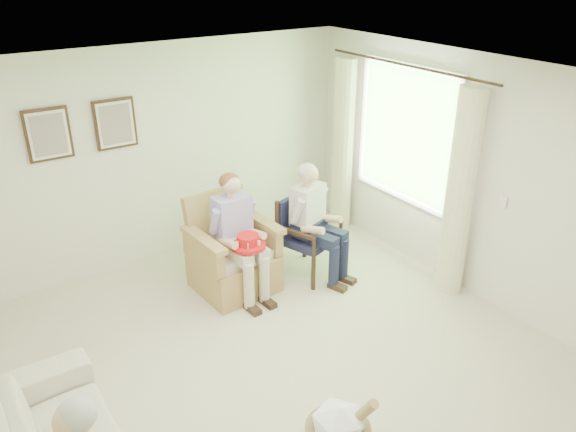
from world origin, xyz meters
The scene contains 14 objects.
floor centered at (0.00, 0.00, 0.00)m, with size 5.50×5.50×0.00m, color beige.
back_wall centered at (0.00, 2.75, 1.30)m, with size 5.00×0.04×2.60m, color silver.
right_wall centered at (2.50, 0.00, 1.30)m, with size 0.04×5.50×2.60m, color silver.
ceiling centered at (0.00, 0.00, 2.60)m, with size 5.00×5.50×0.02m, color white.
window centered at (2.46, 1.20, 1.58)m, with size 0.13×2.50×1.63m.
curtain_left centered at (2.33, 0.22, 1.15)m, with size 0.34×0.34×2.30m, color beige.
curtain_right centered at (2.33, 2.18, 1.15)m, with size 0.34×0.34×2.30m, color beige.
framed_print_left centered at (-1.15, 2.71, 1.78)m, with size 0.45×0.05×0.55m.
framed_print_right centered at (-0.45, 2.71, 1.78)m, with size 0.45×0.05×0.55m.
wicker_armchair centered at (0.32, 1.61, 0.34)m, with size 0.85×0.84×1.08m.
wood_armchair centered at (1.22, 1.47, 0.51)m, with size 0.60×0.57×0.93m.
person_wicker centered at (0.32, 1.47, 0.81)m, with size 0.40×0.63×1.37m.
person_dark centered at (1.22, 1.31, 0.78)m, with size 0.40×0.63×1.34m.
red_hat centered at (0.34, 1.27, 0.72)m, with size 0.37×0.37×0.14m.
Camera 1 is at (-2.21, -3.28, 3.50)m, focal length 35.00 mm.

